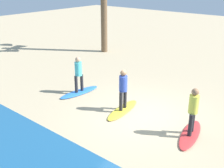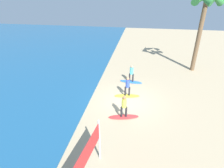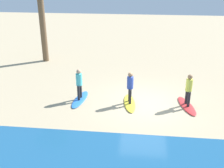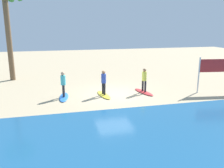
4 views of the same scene
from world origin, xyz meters
name	(u,v)px [view 1 (image 1 of 4)]	position (x,y,z in m)	size (l,w,h in m)	color
ground_plane	(141,116)	(0.00, 0.00, 0.00)	(60.00, 60.00, 0.00)	tan
surfboard_red	(190,134)	(-2.10, 0.11, 0.04)	(2.10, 0.56, 0.09)	red
surfer_red	(193,108)	(-2.10, 0.11, 1.04)	(0.32, 0.45, 1.64)	#232328
surfboard_yellow	(123,110)	(0.78, 0.13, 0.04)	(2.10, 0.56, 0.09)	yellow
surfer_yellow	(123,87)	(0.78, 0.13, 1.04)	(0.32, 0.46, 1.64)	#232328
surfboard_blue	(79,92)	(3.42, -0.01, 0.04)	(2.10, 0.56, 0.09)	blue
surfer_blue	(78,72)	(3.42, -0.01, 1.04)	(0.32, 0.46, 1.64)	#232328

